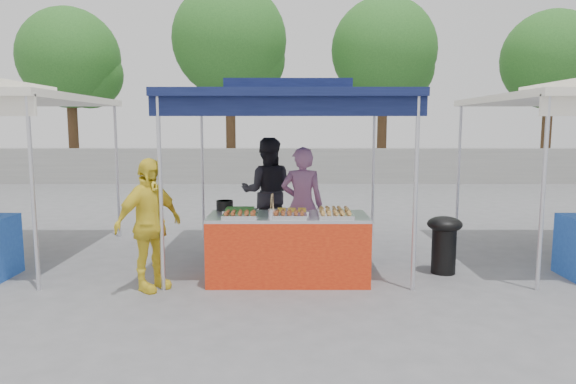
{
  "coord_description": "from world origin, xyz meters",
  "views": [
    {
      "loc": [
        -0.01,
        -6.47,
        1.96
      ],
      "look_at": [
        0.0,
        0.6,
        1.05
      ],
      "focal_mm": 32.0,
      "sensor_mm": 36.0,
      "label": 1
    }
  ],
  "objects_px": {
    "cooking_pot": "(225,205)",
    "helper_man": "(267,192)",
    "vendor_woman": "(302,204)",
    "vendor_table": "(288,248)",
    "customer_person": "(149,225)",
    "wok_burner": "(444,239)"
  },
  "relations": [
    {
      "from": "vendor_table",
      "to": "customer_person",
      "type": "height_order",
      "value": "customer_person"
    },
    {
      "from": "cooking_pot",
      "to": "helper_man",
      "type": "relative_size",
      "value": 0.12
    },
    {
      "from": "cooking_pot",
      "to": "helper_man",
      "type": "xyz_separation_m",
      "value": [
        0.5,
        1.61,
        -0.03
      ]
    },
    {
      "from": "helper_man",
      "to": "customer_person",
      "type": "xyz_separation_m",
      "value": [
        -1.32,
        -2.34,
        -0.09
      ]
    },
    {
      "from": "wok_burner",
      "to": "vendor_table",
      "type": "bearing_deg",
      "value": -160.71
    },
    {
      "from": "customer_person",
      "to": "helper_man",
      "type": "bearing_deg",
      "value": 7.75
    },
    {
      "from": "cooking_pot",
      "to": "customer_person",
      "type": "relative_size",
      "value": 0.14
    },
    {
      "from": "cooking_pot",
      "to": "customer_person",
      "type": "xyz_separation_m",
      "value": [
        -0.82,
        -0.72,
        -0.12
      ]
    },
    {
      "from": "wok_burner",
      "to": "vendor_woman",
      "type": "distance_m",
      "value": 2.02
    },
    {
      "from": "cooking_pot",
      "to": "helper_man",
      "type": "height_order",
      "value": "helper_man"
    },
    {
      "from": "vendor_table",
      "to": "cooking_pot",
      "type": "distance_m",
      "value": 1.04
    },
    {
      "from": "cooking_pot",
      "to": "vendor_woman",
      "type": "relative_size",
      "value": 0.13
    },
    {
      "from": "helper_man",
      "to": "vendor_woman",
      "type": "bearing_deg",
      "value": 118.88
    },
    {
      "from": "helper_man",
      "to": "customer_person",
      "type": "relative_size",
      "value": 1.12
    },
    {
      "from": "vendor_woman",
      "to": "customer_person",
      "type": "relative_size",
      "value": 1.05
    },
    {
      "from": "cooking_pot",
      "to": "vendor_table",
      "type": "bearing_deg",
      "value": -23.04
    },
    {
      "from": "vendor_table",
      "to": "cooking_pot",
      "type": "height_order",
      "value": "cooking_pot"
    },
    {
      "from": "cooking_pot",
      "to": "customer_person",
      "type": "distance_m",
      "value": 1.1
    },
    {
      "from": "vendor_table",
      "to": "vendor_woman",
      "type": "xyz_separation_m",
      "value": [
        0.2,
        0.97,
        0.41
      ]
    },
    {
      "from": "vendor_table",
      "to": "helper_man",
      "type": "distance_m",
      "value": 2.05
    },
    {
      "from": "wok_burner",
      "to": "helper_man",
      "type": "xyz_separation_m",
      "value": [
        -2.42,
        1.64,
        0.43
      ]
    },
    {
      "from": "helper_man",
      "to": "cooking_pot",
      "type": "bearing_deg",
      "value": 73.06
    }
  ]
}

